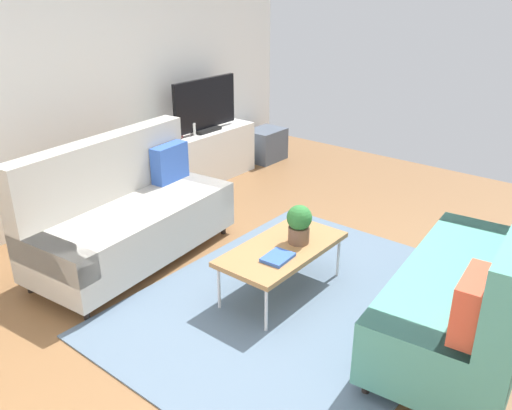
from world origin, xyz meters
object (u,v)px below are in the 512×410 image
at_px(table_book_0, 278,257).
at_px(vase_1, 178,131).
at_px(vase_0, 167,135).
at_px(bottle_0, 194,129).
at_px(storage_trunk, 266,145).
at_px(coffee_table, 282,250).
at_px(couch_green, 478,290).
at_px(tv, 205,106).
at_px(tv_console, 206,155).
at_px(couch_beige, 128,214).
at_px(potted_plant, 299,223).

bearing_deg(table_book_0, vase_1, 62.18).
relative_size(vase_0, bottle_0, 0.86).
bearing_deg(vase_1, storage_trunk, -5.69).
bearing_deg(vase_0, coffee_table, -111.65).
bearing_deg(couch_green, storage_trunk, 51.88).
relative_size(tv, storage_trunk, 1.92).
bearing_deg(bottle_0, vase_1, 153.89).
height_order(coffee_table, storage_trunk, storage_trunk).
bearing_deg(tv_console, couch_beige, -155.03).
height_order(vase_0, vase_1, vase_1).
bearing_deg(tv_console, storage_trunk, -5.19).
relative_size(tv_console, bottle_0, 9.41).
bearing_deg(coffee_table, vase_1, 64.81).
bearing_deg(bottle_0, coffee_table, -119.68).
xyz_separation_m(potted_plant, bottle_0, (1.15, 2.33, 0.12)).
relative_size(couch_beige, vase_0, 15.47).
bearing_deg(couch_beige, potted_plant, 104.16).
xyz_separation_m(tv_console, vase_0, (-0.58, 0.05, 0.38)).
height_order(table_book_0, vase_0, vase_0).
height_order(couch_green, tv, tv).
xyz_separation_m(couch_beige, table_book_0, (0.21, -1.51, -0.01)).
bearing_deg(vase_0, tv_console, -4.93).
relative_size(couch_beige, coffee_table, 1.80).
distance_m(coffee_table, tv, 2.80).
distance_m(vase_0, bottle_0, 0.37).
bearing_deg(couch_beige, vase_0, -150.56).
height_order(couch_green, coffee_table, couch_green).
relative_size(tv_console, storage_trunk, 2.69).
bearing_deg(storage_trunk, couch_beige, -165.30).
xyz_separation_m(coffee_table, tv_console, (1.52, 2.31, -0.07)).
distance_m(couch_beige, vase_0, 1.65).
relative_size(potted_plant, bottle_0, 2.15).
relative_size(tv_console, table_book_0, 5.83).
bearing_deg(coffee_table, storage_trunk, 40.19).
xyz_separation_m(table_book_0, vase_1, (1.29, 2.45, 0.28)).
distance_m(couch_beige, vase_1, 1.80).
height_order(couch_green, vase_0, couch_green).
bearing_deg(tv_console, vase_0, 175.07).
distance_m(tv, bottle_0, 0.33).
bearing_deg(tv_console, table_book_0, -125.29).
bearing_deg(tv, couch_beige, -155.52).
height_order(couch_beige, vase_0, couch_beige).
bearing_deg(vase_1, coffee_table, -115.19).
height_order(storage_trunk, table_book_0, table_book_0).
xyz_separation_m(couch_green, storage_trunk, (2.32, 3.63, -0.22)).
bearing_deg(table_book_0, tv_console, 54.71).
relative_size(tv, bottle_0, 6.72).
relative_size(vase_1, bottle_0, 1.03).
height_order(vase_0, bottle_0, bottle_0).
relative_size(vase_0, vase_1, 0.83).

